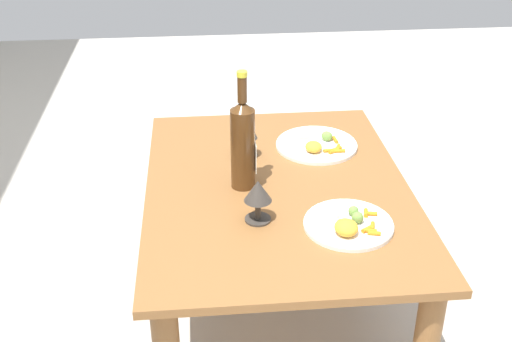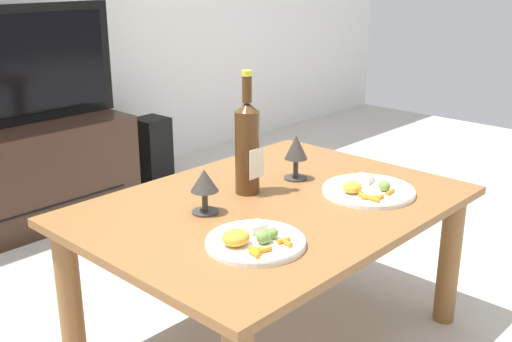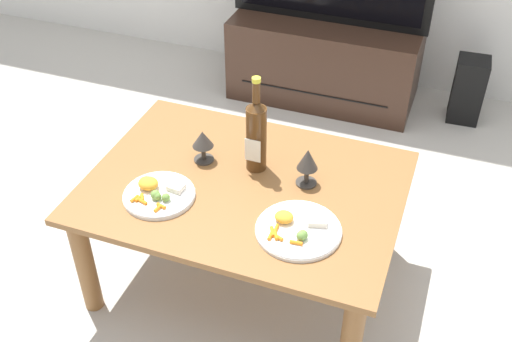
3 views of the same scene
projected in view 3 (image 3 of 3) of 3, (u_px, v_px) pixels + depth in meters
ground_plane at (246, 275)px, 2.47m from camera, size 6.40×6.40×0.00m
dining_table at (245, 201)px, 2.23m from camera, size 1.11×0.81×0.48m
tv_stand at (325, 59)px, 3.44m from camera, size 1.02×0.48×0.46m
floor_speaker at (468, 90)px, 3.28m from camera, size 0.17×0.17×0.36m
wine_bottle at (256, 133)px, 2.16m from camera, size 0.07×0.08×0.37m
goblet_left at (203, 141)px, 2.24m from camera, size 0.08×0.08×0.13m
goblet_right at (307, 161)px, 2.12m from camera, size 0.08×0.08×0.15m
dinner_plate_left at (158, 193)px, 2.12m from camera, size 0.25×0.25×0.05m
dinner_plate_right at (298, 229)px, 1.98m from camera, size 0.28×0.28×0.05m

